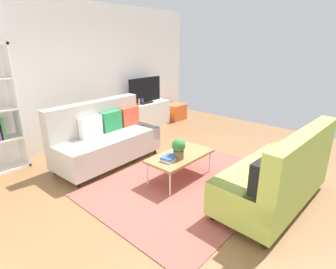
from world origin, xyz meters
TOP-DOWN VIEW (x-y plane):
  - ground_plane at (0.00, 0.00)m, footprint 7.68×7.68m
  - wall_far at (0.00, 2.80)m, footprint 6.40×0.12m
  - area_rug at (-0.07, -0.17)m, footprint 2.90×2.20m
  - couch_beige at (-0.41, 1.45)m, footprint 1.94×0.93m
  - couch_green at (0.27, -1.39)m, footprint 1.93×0.91m
  - coffee_table at (-0.02, 0.03)m, footprint 1.10×0.56m
  - tv_console at (1.52, 2.46)m, footprint 1.40×0.44m
  - tv at (1.52, 2.44)m, footprint 1.00×0.20m
  - storage_trunk at (2.62, 2.36)m, footprint 0.52×0.40m
  - potted_plant at (-0.15, -0.05)m, footprint 0.21×0.21m
  - table_book_0 at (-0.29, 0.02)m, footprint 0.26×0.21m
  - table_book_1 at (-0.29, 0.02)m, footprint 0.27×0.22m
  - vase_0 at (0.94, 2.51)m, footprint 0.11×0.11m
  - vase_1 at (1.11, 2.51)m, footprint 0.11×0.11m
  - bottle_0 at (1.28, 2.42)m, footprint 0.06×0.06m
  - bottle_1 at (1.39, 2.42)m, footprint 0.06×0.06m

SIDE VIEW (x-z plane):
  - ground_plane at x=0.00m, z-range 0.00..0.00m
  - area_rug at x=-0.07m, z-range 0.00..0.01m
  - storage_trunk at x=2.62m, z-range 0.00..0.44m
  - tv_console at x=1.52m, z-range 0.00..0.64m
  - coffee_table at x=-0.02m, z-range 0.18..0.60m
  - table_book_0 at x=-0.29m, z-range 0.42..0.46m
  - couch_green at x=0.27m, z-range -0.11..0.99m
  - couch_beige at x=-0.41m, z-range -0.10..1.00m
  - table_book_1 at x=-0.29m, z-range 0.46..0.49m
  - potted_plant at x=-0.15m, z-range 0.43..0.75m
  - bottle_1 at x=1.39m, z-range 0.64..0.79m
  - vase_0 at x=0.94m, z-range 0.64..0.79m
  - bottle_0 at x=1.28m, z-range 0.64..0.80m
  - vase_1 at x=1.11m, z-range 0.64..0.81m
  - tv at x=1.52m, z-range 0.63..1.27m
  - wall_far at x=0.00m, z-range 0.00..2.90m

